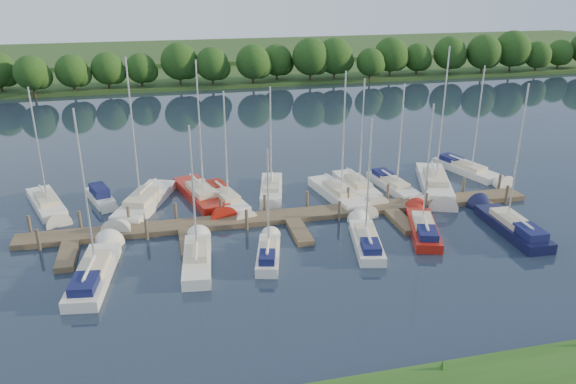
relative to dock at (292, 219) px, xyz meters
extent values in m
plane|color=#182031|center=(0.00, -7.31, -0.20)|extent=(260.00, 260.00, 0.00)
cube|color=#4B392A|center=(0.00, 0.69, 0.00)|extent=(40.00, 2.00, 0.40)
cube|color=#4B392A|center=(-16.00, -2.31, 0.00)|extent=(1.20, 4.00, 0.40)
cube|color=#4B392A|center=(-8.00, -2.31, 0.00)|extent=(1.20, 4.00, 0.40)
cube|color=#4B392A|center=(0.00, -2.31, 0.00)|extent=(1.20, 4.00, 0.40)
cube|color=#4B392A|center=(8.00, -2.31, 0.00)|extent=(1.20, 4.00, 0.40)
cube|color=#4B392A|center=(16.00, -2.31, 0.00)|extent=(1.20, 4.00, 0.40)
cylinder|color=#473D33|center=(-19.00, 1.99, 0.40)|extent=(0.24, 0.24, 2.00)
cylinder|color=#473D33|center=(-15.55, 1.99, 0.40)|extent=(0.24, 0.24, 2.00)
cylinder|color=#473D33|center=(-12.09, 1.99, 0.40)|extent=(0.24, 0.24, 2.00)
cylinder|color=#473D33|center=(-8.64, 1.99, 0.40)|extent=(0.24, 0.24, 2.00)
cylinder|color=#473D33|center=(-5.18, 1.99, 0.40)|extent=(0.24, 0.24, 2.00)
cylinder|color=#473D33|center=(-1.73, 1.99, 0.40)|extent=(0.24, 0.24, 2.00)
cylinder|color=#473D33|center=(1.73, 1.99, 0.40)|extent=(0.24, 0.24, 2.00)
cylinder|color=#473D33|center=(5.18, 1.99, 0.40)|extent=(0.24, 0.24, 2.00)
cylinder|color=#473D33|center=(8.64, 1.99, 0.40)|extent=(0.24, 0.24, 2.00)
cylinder|color=#473D33|center=(12.09, 1.99, 0.40)|extent=(0.24, 0.24, 2.00)
cylinder|color=#473D33|center=(15.55, 1.99, 0.40)|extent=(0.24, 0.24, 2.00)
cylinder|color=#473D33|center=(19.00, 1.99, 0.40)|extent=(0.24, 0.24, 2.00)
cylinder|color=#473D33|center=(-18.00, -0.61, 0.40)|extent=(0.24, 0.24, 2.00)
cylinder|color=#473D33|center=(-10.80, -0.61, 0.40)|extent=(0.24, 0.24, 2.00)
cylinder|color=#473D33|center=(-3.60, -0.61, 0.40)|extent=(0.24, 0.24, 2.00)
cylinder|color=#473D33|center=(3.60, -0.61, 0.40)|extent=(0.24, 0.24, 2.00)
cylinder|color=#473D33|center=(10.80, -0.61, 0.40)|extent=(0.24, 0.24, 2.00)
cylinder|color=#473D33|center=(18.00, -0.61, 0.40)|extent=(0.24, 0.24, 2.00)
cube|color=#274219|center=(0.00, 67.69, 0.10)|extent=(180.00, 30.00, 0.60)
cube|color=#375525|center=(0.00, 92.69, 0.50)|extent=(220.00, 40.00, 1.40)
cylinder|color=#38281C|center=(-28.05, 53.03, 1.06)|extent=(0.36, 0.36, 2.51)
sphere|color=#183B10|center=(-28.05, 53.03, 4.13)|extent=(5.86, 5.86, 5.86)
sphere|color=#183B10|center=(-26.79, 53.23, 3.29)|extent=(4.19, 4.19, 4.19)
cylinder|color=#38281C|center=(-20.91, 54.24, 0.99)|extent=(0.36, 0.36, 2.38)
sphere|color=#183B10|center=(-20.91, 54.24, 3.89)|extent=(5.55, 5.55, 5.55)
sphere|color=#183B10|center=(-19.72, 54.44, 3.10)|extent=(3.96, 3.96, 3.96)
cylinder|color=#38281C|center=(-15.36, 53.87, 0.97)|extent=(0.36, 0.36, 2.33)
sphere|color=#183B10|center=(-15.36, 53.87, 3.81)|extent=(5.44, 5.44, 5.44)
sphere|color=#183B10|center=(-14.19, 54.07, 3.04)|extent=(3.88, 3.88, 3.88)
cylinder|color=#38281C|center=(-11.92, 53.67, 1.01)|extent=(0.36, 0.36, 2.41)
sphere|color=#183B10|center=(-11.92, 53.67, 3.95)|extent=(5.63, 5.63, 5.63)
sphere|color=#183B10|center=(-10.72, 53.87, 3.15)|extent=(4.02, 4.02, 4.02)
cylinder|color=#38281C|center=(-5.96, 53.40, 0.96)|extent=(0.36, 0.36, 2.32)
sphere|color=#183B10|center=(-5.96, 53.40, 3.80)|extent=(5.42, 5.42, 5.42)
sphere|color=#183B10|center=(-4.80, 53.60, 3.03)|extent=(3.87, 3.87, 3.87)
cylinder|color=#38281C|center=(0.02, 53.45, 0.90)|extent=(0.36, 0.36, 2.20)
sphere|color=#183B10|center=(0.02, 53.45, 3.59)|extent=(5.13, 5.13, 5.13)
sphere|color=#183B10|center=(1.12, 53.65, 2.85)|extent=(3.66, 3.66, 3.66)
cylinder|color=#38281C|center=(5.67, 52.93, 1.03)|extent=(0.36, 0.36, 2.47)
sphere|color=#183B10|center=(5.67, 52.93, 4.05)|extent=(5.76, 5.76, 5.76)
sphere|color=#183B10|center=(6.90, 53.13, 3.23)|extent=(4.11, 4.11, 4.11)
cylinder|color=#38281C|center=(11.06, 55.16, 0.99)|extent=(0.36, 0.36, 2.37)
sphere|color=#183B10|center=(11.06, 55.16, 3.88)|extent=(5.53, 5.53, 5.53)
sphere|color=#183B10|center=(12.25, 55.36, 3.09)|extent=(3.95, 3.95, 3.95)
cylinder|color=#38281C|center=(15.78, 54.08, 1.22)|extent=(0.36, 0.36, 2.83)
sphere|color=#183B10|center=(15.78, 54.08, 4.68)|extent=(6.61, 6.61, 6.61)
sphere|color=#183B10|center=(17.20, 54.28, 3.73)|extent=(4.72, 4.72, 4.72)
cylinder|color=#38281C|center=(20.82, 54.50, 1.06)|extent=(0.36, 0.36, 2.51)
sphere|color=#183B10|center=(20.82, 54.50, 4.12)|extent=(5.86, 5.86, 5.86)
sphere|color=#183B10|center=(22.07, 54.70, 3.29)|extent=(4.18, 4.18, 4.18)
cylinder|color=#38281C|center=(27.79, 53.90, 1.05)|extent=(0.36, 0.36, 2.51)
sphere|color=#183B10|center=(27.79, 53.90, 4.12)|extent=(5.85, 5.85, 5.85)
sphere|color=#183B10|center=(29.04, 54.10, 3.28)|extent=(4.18, 4.18, 4.18)
cylinder|color=#38281C|center=(31.96, 55.62, 0.85)|extent=(0.36, 0.36, 2.11)
sphere|color=#183B10|center=(31.96, 55.62, 3.43)|extent=(4.91, 4.91, 4.91)
sphere|color=#183B10|center=(33.02, 55.82, 2.73)|extent=(3.51, 3.51, 3.51)
cylinder|color=#38281C|center=(37.53, 55.44, 0.95)|extent=(0.36, 0.36, 2.29)
sphere|color=#183B10|center=(37.53, 55.44, 3.75)|extent=(5.35, 5.35, 5.35)
sphere|color=#183B10|center=(38.68, 55.64, 2.99)|extent=(3.82, 3.82, 3.82)
cylinder|color=#38281C|center=(41.96, 52.88, 0.79)|extent=(0.36, 0.36, 1.99)
sphere|color=#183B10|center=(41.96, 52.88, 3.22)|extent=(4.63, 4.63, 4.63)
sphere|color=#183B10|center=(42.96, 53.08, 2.56)|extent=(3.31, 3.31, 3.31)
cylinder|color=#38281C|center=(48.64, 55.12, 0.79)|extent=(0.36, 0.36, 1.98)
sphere|color=#183B10|center=(48.64, 55.12, 3.21)|extent=(4.63, 4.63, 4.63)
sphere|color=#183B10|center=(49.63, 55.32, 2.55)|extent=(3.30, 3.30, 3.30)
cylinder|color=#38281C|center=(54.33, 53.21, 0.88)|extent=(0.36, 0.36, 2.16)
sphere|color=#183B10|center=(54.33, 53.21, 3.52)|extent=(5.04, 5.04, 5.04)
sphere|color=#183B10|center=(55.40, 53.41, 2.80)|extent=(3.60, 3.60, 3.60)
cylinder|color=#38281C|center=(59.30, 54.92, 0.99)|extent=(0.36, 0.36, 2.38)
sphere|color=#183B10|center=(59.30, 54.92, 3.90)|extent=(5.56, 5.56, 5.56)
sphere|color=#183B10|center=(60.49, 55.12, 3.11)|extent=(3.97, 3.97, 3.97)
cylinder|color=#38281C|center=(63.95, 55.43, 1.12)|extent=(0.36, 0.36, 2.63)
sphere|color=#183B10|center=(63.95, 55.43, 4.33)|extent=(6.14, 6.14, 6.14)
sphere|color=#183B10|center=(65.27, 55.63, 3.46)|extent=(4.39, 4.39, 4.39)
cylinder|color=#38281C|center=(69.64, 56.15, 1.06)|extent=(0.36, 0.36, 2.52)
sphere|color=#183B10|center=(69.64, 56.15, 4.14)|extent=(5.88, 5.88, 5.88)
cube|color=silver|center=(-18.75, 7.38, -0.05)|extent=(4.12, 7.08, 1.06)
cone|color=silver|center=(-17.59, 4.17, -0.05)|extent=(1.71, 2.58, 0.96)
cube|color=beige|center=(-18.63, 7.06, 0.62)|extent=(2.40, 3.38, 0.48)
cylinder|color=silver|center=(-18.52, 6.74, 5.09)|extent=(0.12, 0.12, 9.23)
cylinder|color=silver|center=(-18.98, 8.03, 1.01)|extent=(1.14, 2.93, 0.10)
cylinder|color=silver|center=(-18.98, 8.03, 1.01)|extent=(1.12, 2.64, 0.20)
cube|color=silver|center=(-14.57, 7.65, -0.05)|extent=(2.78, 4.58, 0.96)
cone|color=silver|center=(-13.86, 5.60, -0.05)|extent=(1.11, 1.47, 0.72)
cube|color=#141849|center=(-14.57, 7.65, 0.71)|extent=(1.87, 2.63, 0.86)
cube|color=silver|center=(-10.95, 5.70, -0.05)|extent=(5.25, 8.66, 1.25)
cone|color=silver|center=(-12.49, 1.80, -0.05)|extent=(2.17, 3.16, 1.17)
cube|color=beige|center=(-11.11, 5.31, 0.77)|extent=(3.02, 4.16, 0.57)
cylinder|color=silver|center=(-11.26, 4.92, 6.26)|extent=(0.12, 0.12, 11.32)
cylinder|color=silver|center=(-10.65, 6.49, 1.22)|extent=(1.47, 3.55, 0.10)
cylinder|color=silver|center=(-10.65, 6.49, 1.22)|extent=(1.41, 3.20, 0.20)
cube|color=#9D180E|center=(-6.39, 6.35, -0.05)|extent=(4.20, 8.36, 1.23)
cone|color=#9D180E|center=(-5.38, 2.45, -0.05)|extent=(1.80, 3.01, 1.13)
cube|color=beige|center=(-6.29, 5.96, 0.75)|extent=(2.55, 3.93, 0.56)
cylinder|color=silver|center=(-6.19, 5.57, 6.02)|extent=(0.12, 0.12, 10.88)
cylinder|color=silver|center=(-6.59, 7.13, 1.20)|extent=(1.01, 3.53, 0.10)
cylinder|color=silver|center=(-6.59, 7.13, 1.20)|extent=(1.00, 3.17, 0.20)
cube|color=silver|center=(-4.52, 4.77, -0.05)|extent=(3.42, 6.71, 1.15)
cone|color=silver|center=(-3.68, 1.65, -0.05)|extent=(1.46, 2.42, 0.90)
cube|color=beige|center=(-4.43, 4.46, 0.69)|extent=(2.06, 3.16, 0.52)
cube|color=maroon|center=(-4.99, 6.52, 0.79)|extent=(1.73, 2.20, 0.57)
cylinder|color=silver|center=(-4.35, 4.15, 4.89)|extent=(0.12, 0.12, 8.73)
cylinder|color=silver|center=(-4.68, 5.40, 1.10)|extent=(0.85, 2.84, 0.10)
cylinder|color=silver|center=(-4.68, 5.40, 1.10)|extent=(0.86, 2.55, 0.20)
cube|color=silver|center=(-0.26, 6.48, -0.05)|extent=(3.19, 6.68, 0.96)
cone|color=silver|center=(-0.97, 3.33, -0.05)|extent=(1.38, 2.40, 0.90)
cube|color=beige|center=(-0.33, 6.16, 0.54)|extent=(1.96, 3.13, 0.44)
cylinder|color=silver|center=(-0.40, 5.85, 4.76)|extent=(0.12, 0.12, 8.70)
cylinder|color=silver|center=(-0.11, 7.10, 0.89)|extent=(0.74, 2.85, 0.10)
cylinder|color=silver|center=(-0.11, 7.10, 0.89)|extent=(0.77, 2.56, 0.20)
cube|color=silver|center=(4.89, 3.93, -0.05)|extent=(3.28, 7.66, 1.18)
cone|color=silver|center=(5.51, 0.27, -0.05)|extent=(1.46, 2.73, 1.04)
cube|color=beige|center=(4.95, 3.56, 0.71)|extent=(2.09, 3.55, 0.54)
cylinder|color=silver|center=(5.02, 3.20, 5.56)|extent=(0.12, 0.12, 10.02)
cylinder|color=silver|center=(4.77, 4.66, 1.15)|extent=(0.65, 3.31, 0.10)
cylinder|color=silver|center=(4.77, 4.66, 1.15)|extent=(0.69, 2.96, 0.20)
cube|color=silver|center=(7.10, 5.35, -0.05)|extent=(2.36, 6.89, 1.10)
cone|color=silver|center=(7.34, 1.97, -0.05)|extent=(1.11, 2.43, 0.95)
cube|color=beige|center=(7.13, 5.01, 0.65)|extent=(1.63, 3.14, 0.50)
cylinder|color=silver|center=(7.15, 4.67, 5.07)|extent=(0.12, 0.12, 9.14)
cylinder|color=silver|center=(7.06, 6.02, 1.05)|extent=(0.31, 3.05, 0.10)
cylinder|color=silver|center=(7.06, 6.02, 1.05)|extent=(0.38, 2.72, 0.20)
cube|color=silver|center=(10.31, 4.73, -0.05)|extent=(2.61, 6.68, 0.94)
cone|color=silver|center=(10.71, 1.51, -0.05)|extent=(1.18, 2.37, 0.91)
cube|color=beige|center=(10.35, 4.41, 0.53)|extent=(1.72, 3.07, 0.43)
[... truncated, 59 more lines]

